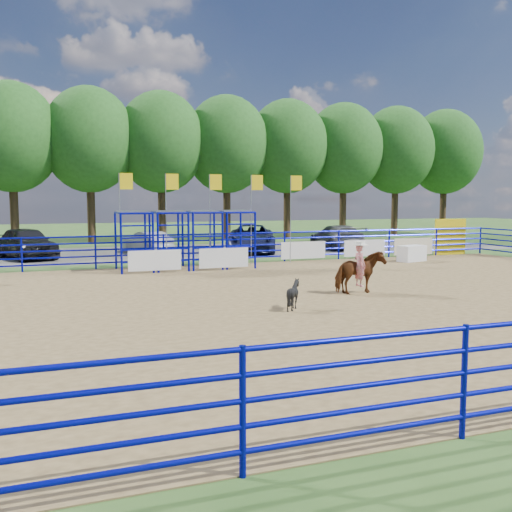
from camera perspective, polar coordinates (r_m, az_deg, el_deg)
name	(u,v)px	position (r m, az deg, el deg)	size (l,w,h in m)	color
ground	(321,298)	(17.91, 6.55, -4.24)	(120.00, 120.00, 0.00)	#3F6327
arena_dirt	(321,298)	(17.91, 6.56, -4.21)	(30.00, 20.00, 0.02)	olive
gravel_strip	(191,251)	(33.84, -6.48, 0.46)	(40.00, 10.00, 0.01)	#69655D
announcer_table	(412,253)	(29.14, 15.32, 0.25)	(1.47, 0.69, 0.78)	silver
horse_and_rider	(360,268)	(18.76, 10.32, -1.22)	(1.71, 0.89, 2.40)	#5C2E12
calf	(293,294)	(15.94, 3.76, -3.85)	(0.68, 0.76, 0.84)	black
car_a	(27,243)	(31.79, -21.95, 1.24)	(1.94, 4.83, 1.65)	black
car_b	(148,242)	(32.96, -10.77, 1.35)	(1.32, 3.77, 1.24)	gray
car_c	(251,239)	(33.11, -0.46, 1.76)	(2.63, 5.70, 1.58)	#161A37
car_d	(337,237)	(35.88, 8.07, 1.92)	(2.05, 5.05, 1.46)	#5A5A5C
perimeter_fence	(322,275)	(17.80, 6.58, -1.86)	(30.10, 20.10, 1.50)	#070BA2
chute_assembly	(193,240)	(25.39, -6.31, 1.56)	(19.32, 2.41, 4.20)	#070BA2
treeline	(161,137)	(42.73, -9.51, 11.62)	(56.40, 6.40, 11.24)	#3F2B19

